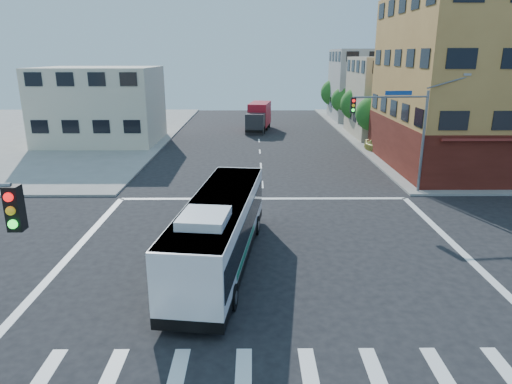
{
  "coord_description": "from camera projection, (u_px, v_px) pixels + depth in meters",
  "views": [
    {
      "loc": [
        -0.71,
        -19.55,
        9.24
      ],
      "look_at": [
        -0.54,
        3.46,
        2.29
      ],
      "focal_mm": 32.0,
      "sensor_mm": 36.0,
      "label": 1
    }
  ],
  "objects": [
    {
      "name": "street_tree_b",
      "position": [
        357.0,
        102.0,
        54.78
      ],
      "size": [
        3.8,
        3.8,
        5.79
      ],
      "color": "#3B2715",
      "rests_on": "ground"
    },
    {
      "name": "box_truck",
      "position": [
        259.0,
        117.0,
        57.34
      ],
      "size": [
        3.34,
        7.85,
        3.42
      ],
      "rotation": [
        0.0,
        0.0,
        -0.16
      ],
      "color": "#24252A",
      "rests_on": "ground"
    },
    {
      "name": "building_west",
      "position": [
        101.0,
        106.0,
        48.82
      ],
      "size": [
        12.06,
        10.06,
        8.0
      ],
      "color": "beige",
      "rests_on": "ground"
    },
    {
      "name": "parked_car",
      "position": [
        384.0,
        146.0,
        43.97
      ],
      "size": [
        3.33,
        4.88,
        1.54
      ],
      "primitive_type": "imported",
      "rotation": [
        0.0,
        0.0,
        0.37
      ],
      "color": "#C8C154",
      "rests_on": "ground"
    },
    {
      "name": "street_tree_c",
      "position": [
        344.0,
        99.0,
        62.53
      ],
      "size": [
        3.4,
        3.4,
        5.29
      ],
      "color": "#3B2715",
      "rests_on": "ground"
    },
    {
      "name": "building_east_far",
      "position": [
        375.0,
        85.0,
        66.0
      ],
      "size": [
        12.06,
        10.06,
        10.0
      ],
      "color": "gray",
      "rests_on": "ground"
    },
    {
      "name": "ground",
      "position": [
        268.0,
        260.0,
        21.4
      ],
      "size": [
        120.0,
        120.0,
        0.0
      ],
      "primitive_type": "plane",
      "color": "black",
      "rests_on": "ground"
    },
    {
      "name": "street_tree_d",
      "position": [
        335.0,
        91.0,
        70.06
      ],
      "size": [
        4.0,
        4.0,
        6.03
      ],
      "color": "#3B2715",
      "rests_on": "ground"
    },
    {
      "name": "street_tree_a",
      "position": [
        374.0,
        112.0,
        47.17
      ],
      "size": [
        3.6,
        3.6,
        5.53
      ],
      "color": "#3B2715",
      "rests_on": "ground"
    },
    {
      "name": "corner_building_ne",
      "position": [
        504.0,
        97.0,
        37.52
      ],
      "size": [
        18.1,
        15.44,
        14.0
      ],
      "color": "#B88642",
      "rests_on": "ground"
    },
    {
      "name": "building_east_near",
      "position": [
        405.0,
        97.0,
        52.74
      ],
      "size": [
        12.06,
        10.06,
        9.0
      ],
      "color": "tan",
      "rests_on": "ground"
    },
    {
      "name": "transit_bus",
      "position": [
        220.0,
        230.0,
        20.46
      ],
      "size": [
        3.97,
        12.05,
        3.5
      ],
      "rotation": [
        0.0,
        0.0,
        -0.12
      ],
      "color": "black",
      "rests_on": "ground"
    },
    {
      "name": "signal_mast_ne",
      "position": [
        400.0,
        122.0,
        30.19
      ],
      "size": [
        7.91,
        1.13,
        8.07
      ],
      "color": "slate",
      "rests_on": "ground"
    }
  ]
}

